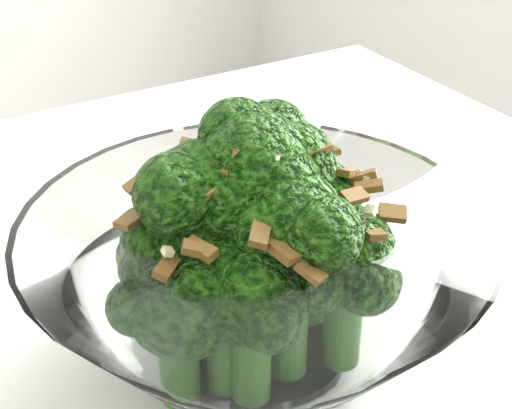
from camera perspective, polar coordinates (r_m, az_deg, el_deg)
broccoli_dish at (r=0.41m, az=-0.23°, el=-5.11°), size 0.24×0.24×0.15m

